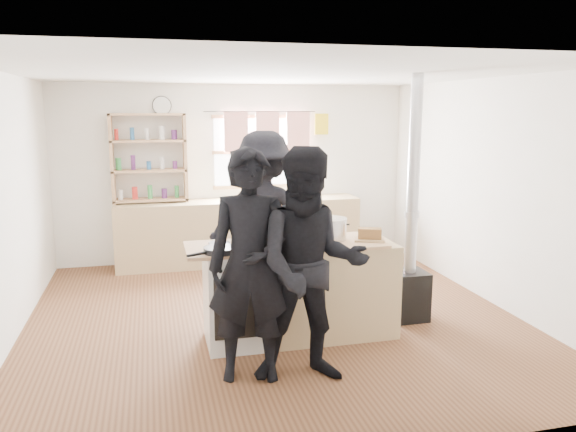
{
  "coord_description": "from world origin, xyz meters",
  "views": [
    {
      "loc": [
        -1.19,
        -5.47,
        2.16
      ],
      "look_at": [
        0.13,
        -0.1,
        1.1
      ],
      "focal_mm": 35.0,
      "sensor_mm": 36.0,
      "label": 1
    }
  ],
  "objects_px": {
    "thermos": "(298,188)",
    "bread_board": "(370,235)",
    "stockpot_counter": "(330,229)",
    "person_near_left": "(251,266)",
    "skillet_greens": "(220,249)",
    "person_far": "(264,220)",
    "person_near_right": "(311,267)",
    "cooking_island": "(300,290)",
    "roast_tray": "(285,238)",
    "flue_heater": "(410,258)",
    "stockpot_stove": "(257,233)"
  },
  "relations": [
    {
      "from": "stockpot_counter",
      "to": "person_far",
      "type": "xyz_separation_m",
      "value": [
        -0.46,
        0.89,
        -0.07
      ]
    },
    {
      "from": "flue_heater",
      "to": "person_far",
      "type": "xyz_separation_m",
      "value": [
        -1.37,
        0.76,
        0.32
      ]
    },
    {
      "from": "stockpot_stove",
      "to": "person_far",
      "type": "distance_m",
      "value": 0.85
    },
    {
      "from": "cooking_island",
      "to": "roast_tray",
      "type": "bearing_deg",
      "value": 148.89
    },
    {
      "from": "roast_tray",
      "to": "person_near_right",
      "type": "distance_m",
      "value": 0.93
    },
    {
      "from": "person_near_left",
      "to": "person_near_right",
      "type": "xyz_separation_m",
      "value": [
        0.45,
        -0.15,
        0.0
      ]
    },
    {
      "from": "skillet_greens",
      "to": "stockpot_counter",
      "type": "xyz_separation_m",
      "value": [
        1.08,
        0.25,
        0.08
      ]
    },
    {
      "from": "roast_tray",
      "to": "thermos",
      "type": "bearing_deg",
      "value": 72.69
    },
    {
      "from": "stockpot_stove",
      "to": "person_far",
      "type": "relative_size",
      "value": 0.12
    },
    {
      "from": "stockpot_counter",
      "to": "person_near_left",
      "type": "xyz_separation_m",
      "value": [
        -0.9,
        -0.75,
        -0.1
      ]
    },
    {
      "from": "cooking_island",
      "to": "person_near_left",
      "type": "xyz_separation_m",
      "value": [
        -0.6,
        -0.7,
        0.47
      ]
    },
    {
      "from": "skillet_greens",
      "to": "person_far",
      "type": "bearing_deg",
      "value": 61.4
    },
    {
      "from": "skillet_greens",
      "to": "person_near_left",
      "type": "relative_size",
      "value": 0.21
    },
    {
      "from": "bread_board",
      "to": "person_far",
      "type": "bearing_deg",
      "value": 128.57
    },
    {
      "from": "skillet_greens",
      "to": "roast_tray",
      "type": "distance_m",
      "value": 0.7
    },
    {
      "from": "roast_tray",
      "to": "person_far",
      "type": "height_order",
      "value": "person_far"
    },
    {
      "from": "thermos",
      "to": "bread_board",
      "type": "xyz_separation_m",
      "value": [
        -0.05,
        -2.85,
        -0.07
      ]
    },
    {
      "from": "person_far",
      "to": "person_near_left",
      "type": "bearing_deg",
      "value": 89.36
    },
    {
      "from": "cooking_island",
      "to": "stockpot_counter",
      "type": "bearing_deg",
      "value": 10.02
    },
    {
      "from": "skillet_greens",
      "to": "person_near_right",
      "type": "relative_size",
      "value": 0.21
    },
    {
      "from": "cooking_island",
      "to": "flue_heater",
      "type": "height_order",
      "value": "flue_heater"
    },
    {
      "from": "cooking_island",
      "to": "skillet_greens",
      "type": "height_order",
      "value": "skillet_greens"
    },
    {
      "from": "stockpot_counter",
      "to": "person_near_right",
      "type": "bearing_deg",
      "value": -116.74
    },
    {
      "from": "cooking_island",
      "to": "flue_heater",
      "type": "distance_m",
      "value": 1.24
    },
    {
      "from": "flue_heater",
      "to": "cooking_island",
      "type": "bearing_deg",
      "value": -171.25
    },
    {
      "from": "thermos",
      "to": "bread_board",
      "type": "height_order",
      "value": "thermos"
    },
    {
      "from": "skillet_greens",
      "to": "person_far",
      "type": "relative_size",
      "value": 0.2
    },
    {
      "from": "stockpot_counter",
      "to": "person_near_right",
      "type": "xyz_separation_m",
      "value": [
        -0.45,
        -0.9,
        -0.09
      ]
    },
    {
      "from": "person_near_left",
      "to": "person_near_right",
      "type": "relative_size",
      "value": 1.0
    },
    {
      "from": "flue_heater",
      "to": "person_far",
      "type": "relative_size",
      "value": 1.29
    },
    {
      "from": "stockpot_counter",
      "to": "person_far",
      "type": "relative_size",
      "value": 0.16
    },
    {
      "from": "roast_tray",
      "to": "stockpot_counter",
      "type": "relative_size",
      "value": 1.17
    },
    {
      "from": "thermos",
      "to": "flue_heater",
      "type": "height_order",
      "value": "flue_heater"
    },
    {
      "from": "bread_board",
      "to": "person_far",
      "type": "relative_size",
      "value": 0.17
    },
    {
      "from": "cooking_island",
      "to": "stockpot_stove",
      "type": "height_order",
      "value": "stockpot_stove"
    },
    {
      "from": "stockpot_counter",
      "to": "flue_heater",
      "type": "relative_size",
      "value": 0.13
    },
    {
      "from": "stockpot_stove",
      "to": "stockpot_counter",
      "type": "height_order",
      "value": "stockpot_counter"
    },
    {
      "from": "cooking_island",
      "to": "person_near_left",
      "type": "relative_size",
      "value": 1.05
    },
    {
      "from": "roast_tray",
      "to": "bread_board",
      "type": "relative_size",
      "value": 1.11
    },
    {
      "from": "stockpot_counter",
      "to": "bread_board",
      "type": "xyz_separation_m",
      "value": [
        0.35,
        -0.13,
        -0.05
      ]
    },
    {
      "from": "skillet_greens",
      "to": "person_far",
      "type": "distance_m",
      "value": 1.29
    },
    {
      "from": "stockpot_counter",
      "to": "bread_board",
      "type": "height_order",
      "value": "stockpot_counter"
    },
    {
      "from": "thermos",
      "to": "roast_tray",
      "type": "relative_size",
      "value": 0.81
    },
    {
      "from": "cooking_island",
      "to": "person_far",
      "type": "distance_m",
      "value": 1.08
    },
    {
      "from": "stockpot_counter",
      "to": "flue_heater",
      "type": "bearing_deg",
      "value": 8.32
    },
    {
      "from": "person_near_left",
      "to": "cooking_island",
      "type": "bearing_deg",
      "value": 59.52
    },
    {
      "from": "cooking_island",
      "to": "stockpot_stove",
      "type": "bearing_deg",
      "value": 161.66
    },
    {
      "from": "flue_heater",
      "to": "person_near_left",
      "type": "bearing_deg",
      "value": -153.94
    },
    {
      "from": "person_far",
      "to": "bread_board",
      "type": "bearing_deg",
      "value": 142.89
    },
    {
      "from": "thermos",
      "to": "stockpot_counter",
      "type": "xyz_separation_m",
      "value": [
        -0.4,
        -2.72,
        -0.01
      ]
    }
  ]
}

